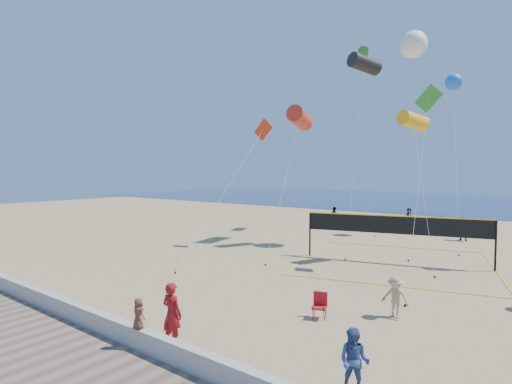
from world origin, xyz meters
The scene contains 20 objects.
ground centered at (0.00, 0.00, 0.00)m, with size 120.00×120.00×0.00m, color tan.
ocean centered at (0.00, 62.00, 0.01)m, with size 140.00×50.00×0.03m, color navy.
seawall centered at (0.00, -3.00, 0.30)m, with size 32.00×0.30×0.60m, color beige.
woman centered at (-0.93, -2.30, 0.92)m, with size 0.67×0.44×1.84m, color maroon.
toddler centered at (-1.47, -3.05, 1.04)m, with size 0.43×0.28×0.87m, color brown.
bystander_a centered at (4.28, -1.49, 0.75)m, with size 0.73×0.57×1.49m, color #334880.
bystander_b centered at (3.48, 3.80, 0.71)m, with size 0.92×0.53×1.43m, color tan.
far_person_0 centered at (-7.67, 21.88, 0.96)m, with size 1.12×0.47×1.92m, color gray.
far_person_1 centered at (2.45, 22.07, 0.83)m, with size 1.55×0.49×1.67m, color gray.
far_person_3 centered at (-2.18, 25.06, 0.93)m, with size 0.91×0.71×1.86m, color gray.
camp_chair centered at (1.44, 2.20, 0.49)m, with size 0.58×0.68×0.98m.
volleyball_net centered at (0.79, 12.07, 1.81)m, with size 11.86×11.75×2.61m.
kite_0 centered at (-7.09, 15.05, 8.82)m, with size 3.61×9.42×9.62m.
kite_1 centered at (-2.66, 15.90, 12.12)m, with size 1.97×6.22×12.78m.
kite_2 centered at (1.39, 12.89, 7.78)m, with size 2.70×3.94×8.33m.
kite_3 centered at (-7.71, 10.92, 7.21)m, with size 1.51×8.46×8.50m.
kite_4 centered at (2.62, 10.85, 8.00)m, with size 1.63×6.37×9.35m.
kite_6 centered at (-0.05, 17.69, 13.35)m, with size 2.50×6.04×14.23m.
kite_7 centered at (1.19, 24.05, 11.87)m, with size 2.85×8.67×12.51m.
kite_8 centered at (-5.64, 22.83, 14.74)m, with size 3.25×4.09×15.32m.
Camera 1 is at (7.80, -9.81, 5.03)m, focal length 28.00 mm.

